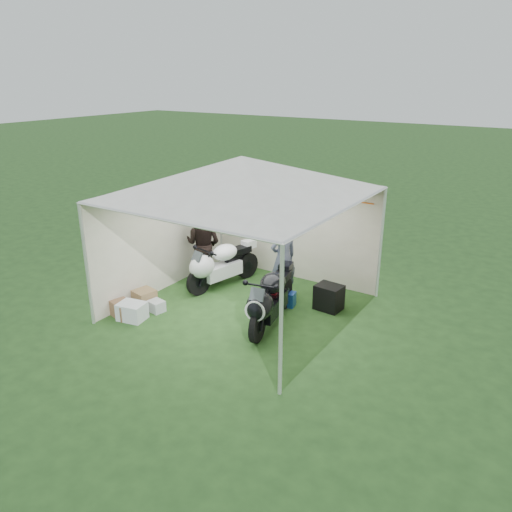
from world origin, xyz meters
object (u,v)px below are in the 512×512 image
(crate_0, at_px, (132,311))
(crate_3, at_px, (123,309))
(person_blue_jacket, at_px, (283,258))
(canopy_tent, at_px, (243,179))
(person_dark_jacket, at_px, (203,244))
(crate_1, at_px, (145,298))
(equipment_box, at_px, (329,297))
(paddock_stand, at_px, (285,299))
(motorcycle_white, at_px, (220,264))
(crate_2, at_px, (156,306))
(motorcycle_black, at_px, (270,298))

(crate_0, height_order, crate_3, crate_0)
(crate_3, bearing_deg, person_blue_jacket, 49.29)
(canopy_tent, height_order, person_dark_jacket, canopy_tent)
(crate_1, bearing_deg, equipment_box, 30.63)
(canopy_tent, height_order, equipment_box, canopy_tent)
(canopy_tent, bearing_deg, paddock_stand, 42.14)
(motorcycle_white, bearing_deg, crate_0, -90.24)
(crate_2, height_order, crate_3, crate_3)
(person_dark_jacket, bearing_deg, equipment_box, 171.78)
(motorcycle_white, height_order, paddock_stand, motorcycle_white)
(paddock_stand, xyz_separation_m, person_dark_jacket, (-2.18, 0.17, 0.70))
(person_blue_jacket, bearing_deg, crate_3, -17.84)
(motorcycle_black, bearing_deg, person_dark_jacket, 144.31)
(crate_3, bearing_deg, canopy_tent, 41.30)
(motorcycle_white, relative_size, person_blue_jacket, 1.13)
(motorcycle_white, xyz_separation_m, crate_3, (-0.73, -2.13, -0.39))
(crate_0, distance_m, crate_1, 0.58)
(motorcycle_white, relative_size, crate_0, 3.91)
(canopy_tent, relative_size, motorcycle_white, 2.93)
(crate_0, bearing_deg, crate_2, 73.41)
(equipment_box, distance_m, crate_2, 3.37)
(person_blue_jacket, relative_size, crate_1, 4.51)
(crate_0, xyz_separation_m, crate_3, (-0.24, -0.01, -0.02))
(canopy_tent, xyz_separation_m, person_blue_jacket, (0.36, 0.91, -1.72))
(canopy_tent, relative_size, paddock_stand, 14.75)
(person_dark_jacket, distance_m, crate_1, 1.85)
(crate_3, bearing_deg, motorcycle_white, 71.17)
(equipment_box, xyz_separation_m, crate_2, (-2.78, -1.91, -0.14))
(paddock_stand, xyz_separation_m, equipment_box, (0.79, 0.32, 0.11))
(canopy_tent, relative_size, crate_2, 18.90)
(paddock_stand, xyz_separation_m, crate_3, (-2.37, -2.10, 0.01))
(motorcycle_black, distance_m, equipment_box, 1.41)
(canopy_tent, distance_m, paddock_stand, 2.57)
(person_blue_jacket, bearing_deg, crate_0, -14.64)
(motorcycle_black, relative_size, paddock_stand, 5.27)
(motorcycle_white, distance_m, person_dark_jacket, 0.64)
(motorcycle_white, xyz_separation_m, paddock_stand, (1.64, -0.03, -0.39))
(canopy_tent, xyz_separation_m, crate_3, (-1.75, -1.54, -2.43))
(motorcycle_black, xyz_separation_m, crate_3, (-2.55, -1.19, -0.41))
(person_dark_jacket, relative_size, crate_2, 5.67)
(motorcycle_black, bearing_deg, crate_0, -164.24)
(person_blue_jacket, height_order, equipment_box, person_blue_jacket)
(motorcycle_black, distance_m, crate_1, 2.63)
(crate_2, bearing_deg, equipment_box, 34.48)
(motorcycle_white, height_order, crate_0, motorcycle_white)
(motorcycle_white, bearing_deg, crate_2, -89.11)
(canopy_tent, height_order, motorcycle_black, canopy_tent)
(paddock_stand, relative_size, person_blue_jacket, 0.23)
(crate_3, bearing_deg, paddock_stand, 41.52)
(equipment_box, distance_m, crate_3, 3.98)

